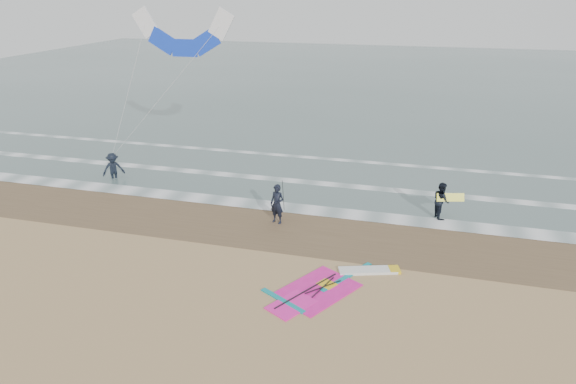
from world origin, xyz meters
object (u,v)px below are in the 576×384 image
(person_walking, at_px, (441,200))
(person_wading, at_px, (113,163))
(surf_kite, at_px, (183,36))
(person_standing, at_px, (277,204))
(windsurf_rig, at_px, (332,285))

(person_walking, distance_m, person_wading, 18.29)
(person_wading, distance_m, surf_kite, 8.31)
(person_standing, bearing_deg, person_walking, 35.76)
(person_standing, xyz_separation_m, surf_kite, (-6.97, 5.69, 6.94))
(windsurf_rig, xyz_separation_m, person_standing, (-3.54, 4.78, 0.93))
(person_walking, bearing_deg, windsurf_rig, 130.94)
(windsurf_rig, bearing_deg, person_wading, 150.66)
(windsurf_rig, relative_size, person_wading, 2.59)
(windsurf_rig, bearing_deg, surf_kite, 135.07)
(person_walking, xyz_separation_m, person_wading, (-18.28, 0.71, 0.05))
(person_standing, bearing_deg, person_wading, 179.63)
(windsurf_rig, height_order, person_wading, person_wading)
(windsurf_rig, height_order, person_walking, person_walking)
(windsurf_rig, height_order, person_standing, person_standing)
(windsurf_rig, height_order, surf_kite, surf_kite)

